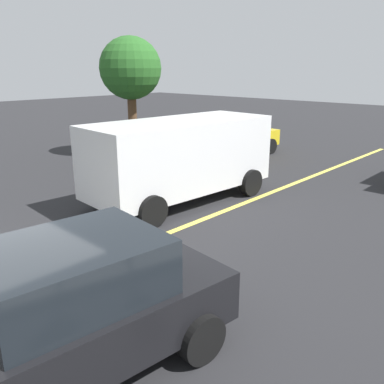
{
  "coord_description": "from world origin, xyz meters",
  "views": [
    {
      "loc": [
        -1.95,
        -6.03,
        3.5
      ],
      "look_at": [
        3.51,
        -0.9,
        1.19
      ],
      "focal_mm": 37.73,
      "sensor_mm": 36.0,
      "label": 1
    }
  ],
  "objects_px": {
    "white_van": "(180,155)",
    "tree_centre_verge": "(130,69)",
    "car_black_near_curb": "(64,313)",
    "car_yellow_crossing": "(232,136)"
  },
  "relations": [
    {
      "from": "white_van",
      "to": "tree_centre_verge",
      "type": "xyz_separation_m",
      "value": [
        2.99,
        5.7,
        2.18
      ]
    },
    {
      "from": "white_van",
      "to": "tree_centre_verge",
      "type": "distance_m",
      "value": 6.8
    },
    {
      "from": "tree_centre_verge",
      "to": "white_van",
      "type": "bearing_deg",
      "value": -117.67
    },
    {
      "from": "car_black_near_curb",
      "to": "car_yellow_crossing",
      "type": "bearing_deg",
      "value": 29.36
    },
    {
      "from": "white_van",
      "to": "car_yellow_crossing",
      "type": "bearing_deg",
      "value": 25.16
    },
    {
      "from": "white_van",
      "to": "car_yellow_crossing",
      "type": "xyz_separation_m",
      "value": [
        5.8,
        2.73,
        -0.46
      ]
    },
    {
      "from": "white_van",
      "to": "tree_centre_verge",
      "type": "height_order",
      "value": "tree_centre_verge"
    },
    {
      "from": "white_van",
      "to": "car_yellow_crossing",
      "type": "relative_size",
      "value": 1.3
    },
    {
      "from": "car_yellow_crossing",
      "to": "tree_centre_verge",
      "type": "bearing_deg",
      "value": 133.39
    },
    {
      "from": "tree_centre_verge",
      "to": "car_yellow_crossing",
      "type": "bearing_deg",
      "value": -46.61
    }
  ]
}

